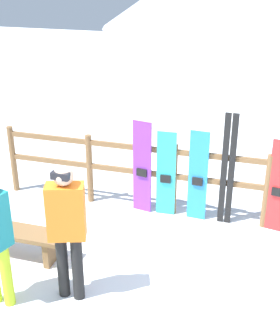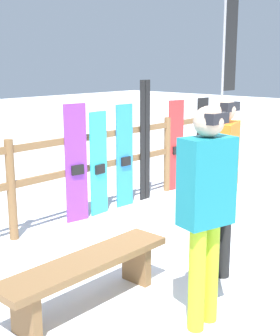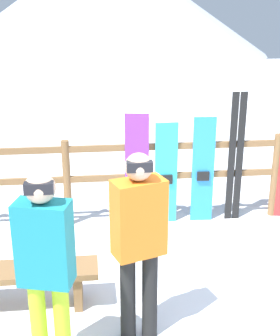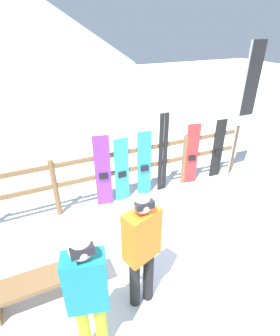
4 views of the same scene
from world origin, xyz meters
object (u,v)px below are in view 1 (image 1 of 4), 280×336
at_px(snowboard_cyan, 166,175).
at_px(ski_pair_black, 228,170).
at_px(snowboard_purple, 142,168).
at_px(person_orange, 67,224).
at_px(bench, 9,235).
at_px(snowboard_blue, 198,177).
at_px(snowboard_red, 278,187).

height_order(snowboard_cyan, ski_pair_black, ski_pair_black).
distance_m(snowboard_purple, ski_pair_black, 1.29).
relative_size(snowboard_cyan, ski_pair_black, 0.79).
distance_m(person_orange, ski_pair_black, 2.67).
distance_m(bench, ski_pair_black, 3.16).
bearing_deg(snowboard_cyan, snowboard_blue, 0.01).
bearing_deg(snowboard_purple, ski_pair_black, 0.15).
xyz_separation_m(snowboard_blue, snowboard_red, (1.14, -0.00, -0.01)).
distance_m(snowboard_cyan, ski_pair_black, 0.93).
bearing_deg(bench, person_orange, -24.84).
xyz_separation_m(snowboard_cyan, snowboard_blue, (0.48, 0.00, 0.03)).
bearing_deg(person_orange, bench, 155.16).
relative_size(person_orange, snowboard_cyan, 1.24).
xyz_separation_m(snowboard_purple, ski_pair_black, (1.28, 0.00, 0.13)).
bearing_deg(ski_pair_black, snowboard_red, -0.28).
distance_m(bench, person_orange, 1.41).
height_order(snowboard_purple, snowboard_red, snowboard_purple).
bearing_deg(snowboard_cyan, snowboard_purple, 179.98).
distance_m(snowboard_purple, snowboard_red, 2.00).
bearing_deg(ski_pair_black, snowboard_cyan, -179.78).
distance_m(snowboard_blue, ski_pair_black, 0.45).
height_order(ski_pair_black, snowboard_red, ski_pair_black).
relative_size(bench, ski_pair_black, 0.92).
distance_m(snowboard_purple, snowboard_cyan, 0.38).
xyz_separation_m(snowboard_purple, snowboard_blue, (0.86, -0.00, -0.03)).
bearing_deg(bench, ski_pair_black, 32.78).
xyz_separation_m(person_orange, snowboard_blue, (1.07, 2.20, -0.28)).
distance_m(bench, snowboard_purple, 2.19).
height_order(bench, person_orange, person_orange).
bearing_deg(snowboard_blue, ski_pair_black, 0.47).
height_order(bench, ski_pair_black, ski_pair_black).
bearing_deg(snowboard_purple, snowboard_blue, -0.00).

